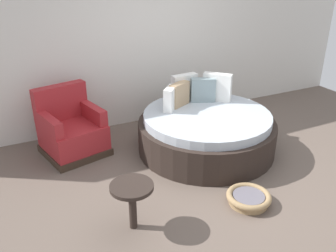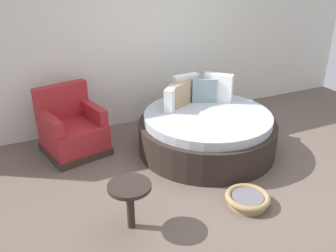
# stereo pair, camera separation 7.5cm
# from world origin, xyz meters

# --- Properties ---
(ground_plane) EXTENTS (8.00, 8.00, 0.02)m
(ground_plane) POSITION_xyz_m (0.00, 0.00, -0.01)
(ground_plane) COLOR #66564C
(back_wall) EXTENTS (8.00, 0.12, 2.65)m
(back_wall) POSITION_xyz_m (0.00, 2.18, 1.32)
(back_wall) COLOR silver
(back_wall) RESTS_ON ground_plane
(round_daybed) EXTENTS (1.95, 1.95, 0.99)m
(round_daybed) POSITION_xyz_m (0.20, 0.74, 0.30)
(round_daybed) COLOR #2D231E
(round_daybed) RESTS_ON ground_plane
(red_armchair) EXTENTS (0.96, 0.96, 0.94)m
(red_armchair) POSITION_xyz_m (-1.55, 1.50, 0.33)
(red_armchair) COLOR #38281E
(red_armchair) RESTS_ON ground_plane
(pet_basket) EXTENTS (0.51, 0.51, 0.13)m
(pet_basket) POSITION_xyz_m (-0.04, -0.60, 0.07)
(pet_basket) COLOR #9E7F56
(pet_basket) RESTS_ON ground_plane
(side_table) EXTENTS (0.44, 0.44, 0.52)m
(side_table) POSITION_xyz_m (-1.36, -0.40, 0.43)
(side_table) COLOR #2D231E
(side_table) RESTS_ON ground_plane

